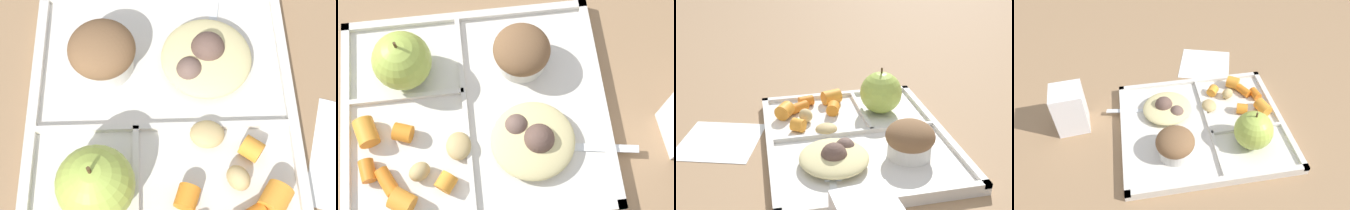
# 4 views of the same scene
# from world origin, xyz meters

# --- Properties ---
(ground) EXTENTS (6.00, 6.00, 0.00)m
(ground) POSITION_xyz_m (0.00, 0.00, 0.00)
(ground) COLOR #997551
(lunch_tray) EXTENTS (0.35, 0.30, 0.02)m
(lunch_tray) POSITION_xyz_m (-0.00, 0.00, 0.01)
(lunch_tray) COLOR silver
(lunch_tray) RESTS_ON ground
(green_apple) EXTENTS (0.08, 0.08, 0.09)m
(green_apple) POSITION_xyz_m (-0.09, 0.07, 0.05)
(green_apple) COLOR #A8C14C
(green_apple) RESTS_ON lunch_tray
(bran_muffin) EXTENTS (0.08, 0.08, 0.06)m
(bran_muffin) POSITION_xyz_m (0.07, 0.07, 0.04)
(bran_muffin) COLOR silver
(bran_muffin) RESTS_ON lunch_tray
(carrot_slice_near_corner) EXTENTS (0.03, 0.03, 0.02)m
(carrot_slice_near_corner) POSITION_xyz_m (-0.04, -0.09, 0.02)
(carrot_slice_near_corner) COLOR orange
(carrot_slice_near_corner) RESTS_ON lunch_tray
(carrot_slice_back) EXTENTS (0.03, 0.04, 0.02)m
(carrot_slice_back) POSITION_xyz_m (-0.12, -0.08, 0.02)
(carrot_slice_back) COLOR orange
(carrot_slice_back) RESTS_ON lunch_tray
(carrot_slice_center) EXTENTS (0.03, 0.03, 0.02)m
(carrot_slice_center) POSITION_xyz_m (-0.09, -0.02, 0.02)
(carrot_slice_center) COLOR orange
(carrot_slice_center) RESTS_ON lunch_tray
(carrot_slice_tilted) EXTENTS (0.04, 0.04, 0.03)m
(carrot_slice_tilted) POSITION_xyz_m (-0.10, -0.11, 0.03)
(carrot_slice_tilted) COLOR orange
(carrot_slice_tilted) RESTS_ON lunch_tray
(carrot_slice_small) EXTENTS (0.04, 0.04, 0.03)m
(carrot_slice_small) POSITION_xyz_m (-0.14, -0.02, 0.02)
(carrot_slice_small) COLOR orange
(carrot_slice_small) RESTS_ON lunch_tray
(carrot_slice_diagonal) EXTENTS (0.02, 0.03, 0.02)m
(carrot_slice_diagonal) POSITION_xyz_m (-0.14, -0.07, 0.02)
(carrot_slice_diagonal) COLOR orange
(carrot_slice_diagonal) RESTS_ON lunch_tray
(potato_chunk_browned) EXTENTS (0.04, 0.03, 0.02)m
(potato_chunk_browned) POSITION_xyz_m (-0.07, -0.08, 0.02)
(potato_chunk_browned) COLOR tan
(potato_chunk_browned) RESTS_ON lunch_tray
(potato_chunk_small) EXTENTS (0.03, 0.04, 0.02)m
(potato_chunk_small) POSITION_xyz_m (-0.02, -0.05, 0.02)
(potato_chunk_small) COLOR tan
(potato_chunk_small) RESTS_ON lunch_tray
(egg_noodle_pile) EXTENTS (0.11, 0.10, 0.02)m
(egg_noodle_pile) POSITION_xyz_m (0.07, -0.05, 0.02)
(egg_noodle_pile) COLOR beige
(egg_noodle_pile) RESTS_ON lunch_tray
(meatball_center) EXTENTS (0.03, 0.03, 0.03)m
(meatball_center) POSITION_xyz_m (0.05, -0.03, 0.03)
(meatball_center) COLOR brown
(meatball_center) RESTS_ON lunch_tray
(meatball_back) EXTENTS (0.04, 0.04, 0.04)m
(meatball_back) POSITION_xyz_m (0.08, -0.05, 0.03)
(meatball_back) COLOR brown
(meatball_back) RESTS_ON lunch_tray
(plastic_fork) EXTENTS (0.15, 0.04, 0.00)m
(plastic_fork) POSITION_xyz_m (0.12, -0.06, 0.01)
(plastic_fork) COLOR silver
(plastic_fork) RESTS_ON lunch_tray
(paper_napkin) EXTENTS (0.16, 0.16, 0.00)m
(paper_napkin) POSITION_xyz_m (-0.06, -0.23, 0.00)
(paper_napkin) COLOR white
(paper_napkin) RESTS_ON ground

